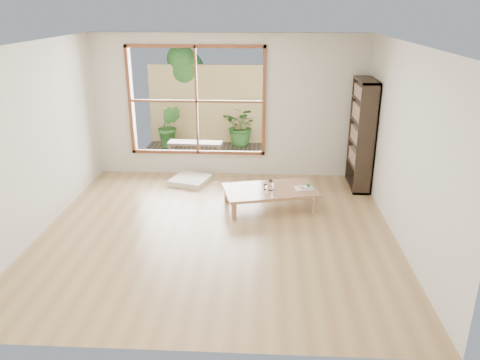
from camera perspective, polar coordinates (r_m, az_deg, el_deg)
The scene contains 15 objects.
ground at distance 6.78m, azimuth -2.76°, elevation -6.21°, with size 5.00×5.00×0.00m, color tan.
low_table at distance 7.44m, azimuth 3.68°, elevation -1.36°, with size 1.59×1.13×0.31m.
floor_cushion at distance 8.60m, azimuth -6.07°, elevation 0.02°, with size 0.63×0.63×0.09m, color silver.
bookshelf at distance 8.36m, azimuth 14.63°, elevation 5.35°, with size 0.30×0.85×1.90m, color #31241B.
glass_tall at distance 7.35m, azimuth 3.83°, elevation -0.73°, with size 0.08×0.08×0.14m, color silver.
glass_mid at distance 7.53m, azimuth 3.74°, elevation -0.36°, with size 0.07×0.07×0.10m, color silver.
glass_short at distance 7.54m, azimuth 3.78°, elevation -0.35°, with size 0.08×0.08×0.10m, color silver.
glass_small at distance 7.40m, azimuth 3.11°, elevation -0.86°, with size 0.06×0.06×0.07m, color silver.
food_tray at distance 7.49m, azimuth 7.94°, elevation -0.89°, with size 0.31×0.25×0.09m.
deck at distance 10.13m, azimuth -4.15°, elevation 3.01°, with size 2.80×2.00×0.05m, color #383029.
garden_bench at distance 9.80m, azimuth -5.48°, elevation 4.31°, with size 1.13×0.38×0.35m.
bamboo_fence at distance 10.86m, azimuth -3.63°, elevation 9.15°, with size 2.80×0.06×1.80m, color tan.
shrub_right at distance 10.70m, azimuth 0.24°, elevation 6.65°, with size 0.80×0.69×0.89m, color #366826.
shrub_left at distance 10.66m, azimuth -8.62°, elevation 6.52°, with size 0.52×0.42×0.95m, color #366826.
garden_tree at distance 11.14m, azimuth -7.09°, elevation 13.10°, with size 1.04×0.85×2.22m.
Camera 1 is at (0.65, -6.01, 3.06)m, focal length 35.00 mm.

